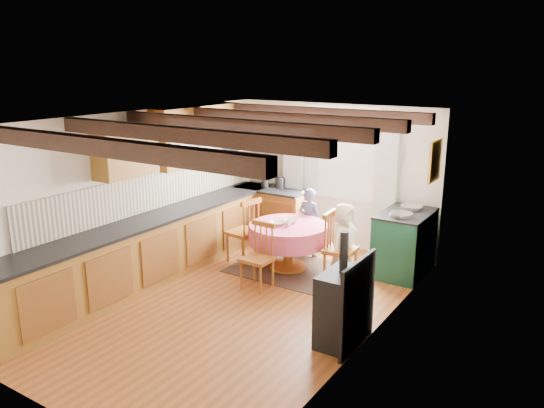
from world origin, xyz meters
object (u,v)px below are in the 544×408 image
Objects in this scene: chair_left at (243,230)px; child_right at (343,241)px; aga_range at (404,242)px; cup at (288,223)px; chair_right at (341,247)px; chair_near at (257,257)px; dining_table at (288,247)px; cast_iron_stove at (343,288)px; child_far at (310,222)px.

child_right is at bearing 106.39° from chair_left.
aga_range is 10.11× the size of cup.
chair_right is at bearing -168.28° from child_right.
aga_range is at bearing 47.85° from chair_near.
child_right is (0.84, 0.13, 0.21)m from dining_table.
dining_table is at bearing 87.30° from chair_right.
cast_iron_stove is at bearing -23.12° from chair_near.
cast_iron_stove is 1.86m from child_right.
cup is (-1.58, 1.46, 0.11)m from cast_iron_stove.
dining_table is 1.14× the size of aga_range.
chair_left reaches higher than chair_near.
child_far is at bearing -175.82° from aga_range.
chair_near is at bearing 144.07° from child_right.
child_right reaches higher than chair_left.
chair_right is 1.02m from aga_range.
cast_iron_stove reaches higher than child_right.
cup is (-0.79, -0.22, 0.20)m from child_right.
child_right reaches higher than chair_near.
chair_left reaches higher than cup.
chair_right is (1.63, 0.11, -0.01)m from chair_left.
dining_table is 11.49× the size of cup.
child_far is 0.80m from cup.
cast_iron_stove reaches higher than aga_range.
chair_left is 10.07× the size of cup.
child_far is at bearing 126.27° from cast_iron_stove.
chair_right is 1.10m from child_far.
child_right is (0.84, 0.96, 0.10)m from chair_near.
chair_left is 1.00× the size of aga_range.
chair_right reaches higher than dining_table.
cast_iron_stove is at bearing -42.84° from cup.
chair_left is 2.45m from aga_range.
chair_right is 0.90× the size of child_far.
chair_left is 1.02× the size of chair_right.
chair_left reaches higher than dining_table.
aga_range is at bearing -169.25° from child_far.
chair_near is 1.21m from chair_right.
chair_right is at bearing 149.08° from child_far.
aga_range is at bearing 31.23° from cup.
child_right is at bearing 49.48° from chair_near.
chair_left is (-0.78, -0.08, 0.16)m from dining_table.
chair_right is 0.78× the size of cast_iron_stove.
cup is (0.07, -0.78, 0.19)m from child_far.
chair_left is at bearing 102.95° from child_right.
cup is at bearing -148.77° from aga_range.
cast_iron_stove is (0.11, -2.35, 0.17)m from aga_range.
child_right is (-0.67, -0.67, 0.09)m from aga_range.
child_right reaches higher than chair_right.
cast_iron_stove is (2.40, -1.46, 0.14)m from chair_left.
chair_left is at bearing 89.45° from chair_right.
chair_near is at bearing -93.83° from cup.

